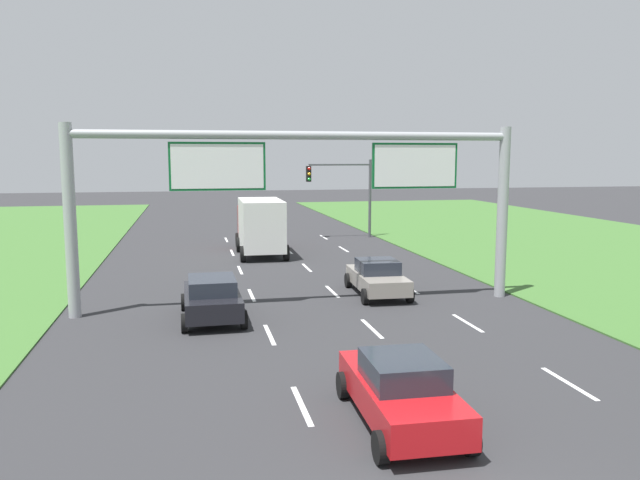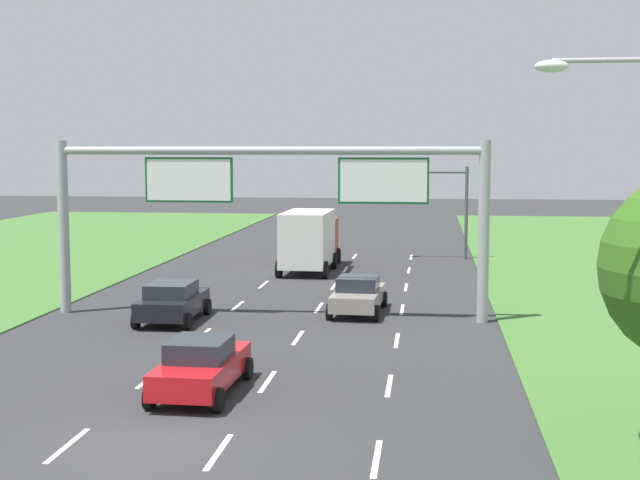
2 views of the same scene
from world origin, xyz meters
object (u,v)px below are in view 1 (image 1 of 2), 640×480
(car_near_red, at_px, (212,298))
(sign_gantry, at_px, (306,180))
(box_truck, at_px, (260,225))
(car_lead_silver, at_px, (401,390))
(traffic_light_mast, at_px, (344,184))
(car_mid_lane, at_px, (377,277))

(car_near_red, bearing_deg, sign_gantry, 19.13)
(box_truck, relative_size, sign_gantry, 0.42)
(car_lead_silver, height_order, traffic_light_mast, traffic_light_mast)
(car_lead_silver, xyz_separation_m, car_mid_lane, (3.30, 12.48, -0.02))
(car_lead_silver, bearing_deg, box_truck, 92.07)
(box_truck, bearing_deg, car_near_red, -101.77)
(sign_gantry, bearing_deg, car_mid_lane, 22.21)
(box_truck, bearing_deg, sign_gantry, -87.61)
(box_truck, height_order, sign_gantry, sign_gantry)
(box_truck, bearing_deg, traffic_light_mast, 43.81)
(box_truck, distance_m, traffic_light_mast, 9.41)
(car_near_red, bearing_deg, car_mid_lane, 20.28)
(sign_gantry, bearing_deg, car_near_red, -160.21)
(car_mid_lane, distance_m, sign_gantry, 5.47)
(box_truck, height_order, traffic_light_mast, traffic_light_mast)
(car_lead_silver, bearing_deg, car_mid_lane, 76.54)
(car_near_red, distance_m, car_lead_silver, 10.48)
(car_mid_lane, bearing_deg, car_near_red, -156.48)
(car_mid_lane, height_order, sign_gantry, sign_gantry)
(car_mid_lane, xyz_separation_m, traffic_light_mast, (3.12, 18.39, 3.11))
(car_near_red, bearing_deg, box_truck, 76.51)
(car_near_red, distance_m, traffic_light_mast, 23.56)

